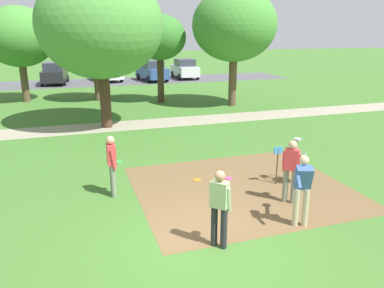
% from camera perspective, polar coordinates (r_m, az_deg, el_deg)
% --- Properties ---
extents(ground_plane, '(160.00, 160.00, 0.00)m').
position_cam_1_polar(ground_plane, '(8.42, 1.93, -14.71)').
color(ground_plane, '#3D6B28').
extents(dirt_tee_pad, '(6.03, 5.38, 0.01)m').
position_cam_1_polar(dirt_tee_pad, '(11.18, 7.45, -6.53)').
color(dirt_tee_pad, brown).
rests_on(dirt_tee_pad, ground).
extents(disc_golf_basket, '(0.98, 0.58, 1.39)m').
position_cam_1_polar(disc_golf_basket, '(11.55, 15.09, -2.23)').
color(disc_golf_basket, '#9E9EA3').
rests_on(disc_golf_basket, ground).
extents(player_foreground_watching, '(0.40, 0.47, 1.71)m').
position_cam_1_polar(player_foreground_watching, '(10.46, -11.99, -2.75)').
color(player_foreground_watching, slate).
rests_on(player_foreground_watching, ground).
extents(player_throwing, '(0.80, 0.95, 1.71)m').
position_cam_1_polar(player_throwing, '(9.03, 16.33, -6.14)').
color(player_throwing, tan).
rests_on(player_throwing, ground).
extents(player_waiting_left, '(0.45, 0.45, 1.71)m').
position_cam_1_polar(player_waiting_left, '(7.86, 4.18, -9.12)').
color(player_waiting_left, '#232328').
rests_on(player_waiting_left, ground).
extents(player_waiting_right, '(0.46, 0.45, 1.71)m').
position_cam_1_polar(player_waiting_right, '(10.17, 14.70, -3.52)').
color(player_waiting_right, slate).
rests_on(player_waiting_right, ground).
extents(frisbee_near_basket, '(0.22, 0.22, 0.02)m').
position_cam_1_polar(frisbee_near_basket, '(13.53, 15.12, -2.79)').
color(frisbee_near_basket, green).
rests_on(frisbee_near_basket, ground).
extents(frisbee_by_tee, '(0.23, 0.23, 0.02)m').
position_cam_1_polar(frisbee_by_tee, '(11.62, 0.75, -5.42)').
color(frisbee_by_tee, orange).
rests_on(frisbee_by_tee, ground).
extents(frisbee_mid_grass, '(0.23, 0.23, 0.02)m').
position_cam_1_polar(frisbee_mid_grass, '(11.79, 5.59, -5.18)').
color(frisbee_mid_grass, '#E53D99').
rests_on(frisbee_mid_grass, ground).
extents(tree_near_left, '(4.91, 4.91, 6.81)m').
position_cam_1_polar(tree_near_left, '(23.05, 6.40, 17.36)').
color(tree_near_left, brown).
rests_on(tree_near_left, ground).
extents(tree_near_right, '(5.57, 5.57, 7.01)m').
position_cam_1_polar(tree_near_right, '(17.95, -13.65, 17.02)').
color(tree_near_right, '#422D1E').
rests_on(tree_near_right, ground).
extents(tree_mid_left, '(4.34, 4.34, 5.90)m').
position_cam_1_polar(tree_mid_left, '(26.48, -24.66, 14.46)').
color(tree_mid_left, brown).
rests_on(tree_mid_left, ground).
extents(tree_mid_center, '(3.25, 3.25, 5.41)m').
position_cam_1_polar(tree_mid_center, '(24.12, -4.90, 15.66)').
color(tree_mid_center, '#422D1E').
rests_on(tree_mid_center, ground).
extents(tree_mid_right, '(3.86, 3.86, 5.12)m').
position_cam_1_polar(tree_mid_right, '(25.50, -14.45, 14.08)').
color(tree_mid_right, brown).
rests_on(tree_mid_right, ground).
extents(parking_lot_strip, '(36.00, 6.00, 0.01)m').
position_cam_1_polar(parking_lot_strip, '(35.31, -14.16, 9.04)').
color(parking_lot_strip, '#4C4C51').
rests_on(parking_lot_strip, ground).
extents(parked_car_leftmost, '(2.30, 4.36, 1.84)m').
position_cam_1_polar(parked_car_leftmost, '(35.04, -20.02, 10.01)').
color(parked_car_leftmost, black).
rests_on(parked_car_leftmost, ground).
extents(parked_car_center_left, '(2.58, 4.47, 1.84)m').
position_cam_1_polar(parked_car_center_left, '(35.82, -12.71, 10.72)').
color(parked_car_center_left, silver).
rests_on(parked_car_center_left, ground).
extents(parked_car_center_right, '(2.43, 4.42, 1.84)m').
position_cam_1_polar(parked_car_center_right, '(35.36, -6.05, 10.95)').
color(parked_car_center_right, '#2D4784').
rests_on(parked_car_center_right, ground).
extents(parked_car_rightmost, '(2.06, 4.24, 1.84)m').
position_cam_1_polar(parked_car_rightmost, '(37.03, -1.10, 11.29)').
color(parked_car_rightmost, silver).
rests_on(parked_car_rightmost, ground).
extents(gravel_path, '(40.00, 1.99, 0.00)m').
position_cam_1_polar(gravel_path, '(18.58, -9.94, 2.78)').
color(gravel_path, gray).
rests_on(gravel_path, ground).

